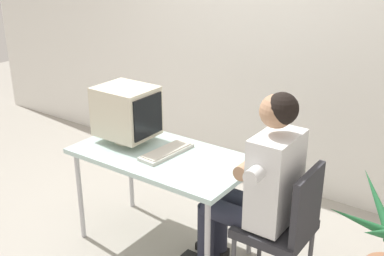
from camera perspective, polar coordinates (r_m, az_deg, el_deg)
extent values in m
plane|color=#9E998E|center=(3.64, -3.37, -13.78)|extent=(12.00, 12.00, 0.00)
cube|color=silver|center=(4.06, 12.32, 12.57)|extent=(8.00, 0.10, 3.00)
cylinder|color=#B7B7BC|center=(3.62, -13.31, -7.95)|extent=(0.04, 0.04, 0.71)
cylinder|color=#B7B7BC|center=(2.98, 1.85, -14.39)|extent=(0.04, 0.04, 0.71)
cylinder|color=#B7B7BC|center=(3.96, -7.41, -4.87)|extent=(0.04, 0.04, 0.71)
cylinder|color=#B7B7BC|center=(3.38, 7.10, -9.81)|extent=(0.04, 0.04, 0.71)
cube|color=silver|center=(3.27, -3.64, -3.41)|extent=(1.25, 0.67, 0.03)
cylinder|color=beige|center=(3.50, -7.73, -1.36)|extent=(0.20, 0.20, 0.02)
cylinder|color=beige|center=(3.49, -7.75, -0.96)|extent=(0.06, 0.06, 0.03)
cube|color=beige|center=(3.42, -7.92, 2.04)|extent=(0.40, 0.34, 0.36)
cube|color=black|center=(3.29, -5.30, 1.37)|extent=(0.01, 0.29, 0.29)
cube|color=silver|center=(3.26, -3.07, -2.90)|extent=(0.18, 0.43, 0.02)
cube|color=beige|center=(3.26, -3.07, -2.65)|extent=(0.15, 0.39, 0.01)
cylinder|color=#4C4C51|center=(3.36, 8.21, -12.92)|extent=(0.03, 0.03, 0.42)
cylinder|color=#4C4C51|center=(3.25, 14.03, -14.77)|extent=(0.03, 0.03, 0.42)
cube|color=#2D2D33|center=(3.03, 9.91, -11.85)|extent=(0.42, 0.42, 0.06)
cube|color=#2D2D33|center=(2.85, 13.70, -8.93)|extent=(0.04, 0.38, 0.42)
cube|color=silver|center=(2.87, 9.98, -6.11)|extent=(0.22, 0.37, 0.57)
sphere|color=#A57A5B|center=(2.71, 10.18, 2.01)|extent=(0.20, 0.20, 0.20)
sphere|color=black|center=(2.69, 10.78, 2.28)|extent=(0.19, 0.19, 0.19)
cylinder|color=#262838|center=(3.03, 5.15, -10.53)|extent=(0.43, 0.14, 0.14)
cylinder|color=#262838|center=(3.16, 6.82, -9.08)|extent=(0.43, 0.14, 0.14)
cylinder|color=#262838|center=(3.26, 1.64, -13.11)|extent=(0.11, 0.11, 0.50)
cylinder|color=#262838|center=(3.38, 3.38, -11.68)|extent=(0.11, 0.11, 0.50)
cube|color=black|center=(3.53, 2.45, -14.35)|extent=(0.24, 0.09, 0.06)
cylinder|color=silver|center=(2.65, 7.69, -5.50)|extent=(0.09, 0.14, 0.09)
cylinder|color=silver|center=(3.01, 11.60, -2.35)|extent=(0.09, 0.14, 0.09)
cylinder|color=#A57A5B|center=(2.89, 7.58, -4.15)|extent=(0.09, 0.37, 0.09)
cone|color=#266C3D|center=(3.20, 21.59, -8.64)|extent=(0.37, 0.31, 0.40)
cone|color=#266C3D|center=(3.07, 20.03, -10.71)|extent=(0.43, 0.34, 0.31)
cone|color=#266C3D|center=(2.99, 21.60, -11.74)|extent=(0.17, 0.47, 0.32)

